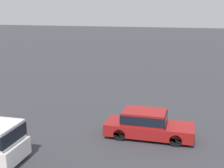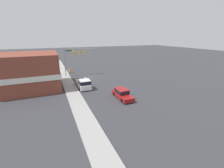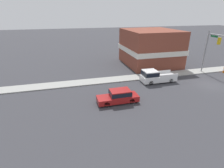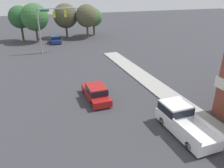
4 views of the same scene
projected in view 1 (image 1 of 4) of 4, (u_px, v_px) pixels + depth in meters
car_lead at (147, 124)px, 17.26m from camera, size 1.78×4.86×1.55m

